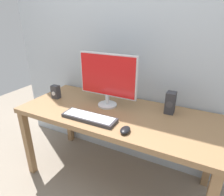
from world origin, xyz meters
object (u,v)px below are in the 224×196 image
Objects in this scene: desk at (116,120)px; speaker_right at (170,103)px; monitor at (108,78)px; audio_controller at (56,92)px; keyboard_primary at (89,118)px; mouse at (125,130)px.

speaker_right is (0.41, 0.19, 0.17)m from desk.
monitor reaches higher than speaker_right.
desk is at bearing -0.31° from audio_controller.
mouse reaches higher than keyboard_primary.
mouse is (0.32, -0.34, -0.24)m from monitor.
audio_controller is (-1.07, -0.19, -0.03)m from speaker_right.
mouse is (0.33, -0.04, 0.00)m from keyboard_primary.
speaker_right is at bearing 11.04° from monitor.
keyboard_primary is at bearing 169.19° from mouse.
monitor is 5.14× the size of mouse.
desk is 0.27m from keyboard_primary.
audio_controller is (-0.54, -0.08, -0.19)m from monitor.
keyboard_primary is 2.42× the size of speaker_right.
speaker_right is at bearing 36.70° from keyboard_primary.
mouse is (0.20, -0.25, 0.10)m from desk.
keyboard_primary is (-0.13, -0.21, 0.09)m from desk.
mouse is at bearing -16.66° from audio_controller.
monitor is 2.92× the size of speaker_right.
audio_controller reaches higher than keyboard_primary.
desk is 0.33m from mouse.
keyboard_primary is 0.68m from speaker_right.
keyboard_primary is at bearing -91.22° from monitor.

